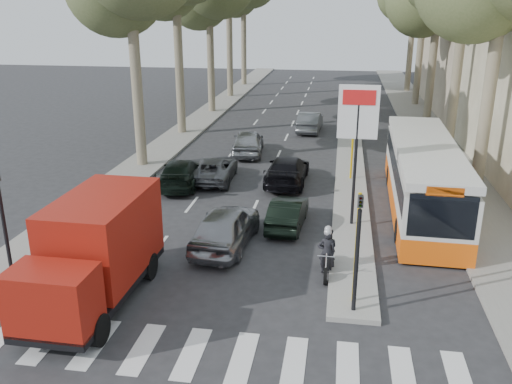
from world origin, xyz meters
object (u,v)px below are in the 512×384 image
silver_hatchback (226,226)px  motorcycle (327,251)px  red_truck (96,250)px  city_bus (423,175)px  dark_hatchback (288,213)px

silver_hatchback → motorcycle: bearing=162.4°
red_truck → motorcycle: (6.60, 2.90, -0.90)m
red_truck → motorcycle: size_ratio=3.06×
motorcycle → silver_hatchback: bearing=159.1°
city_bus → motorcycle: city_bus is taller
silver_hatchback → motorcycle: 3.98m
dark_hatchback → motorcycle: (1.66, -3.64, 0.15)m
silver_hatchback → dark_hatchback: silver_hatchback is taller
city_bus → motorcycle: size_ratio=5.97×
dark_hatchback → red_truck: (-4.94, -6.53, 1.04)m
silver_hatchback → red_truck: size_ratio=0.77×
dark_hatchback → motorcycle: bearing=117.9°
silver_hatchback → red_truck: 5.31m
dark_hatchback → red_truck: bearing=56.2°
motorcycle → red_truck: bearing=-155.6°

